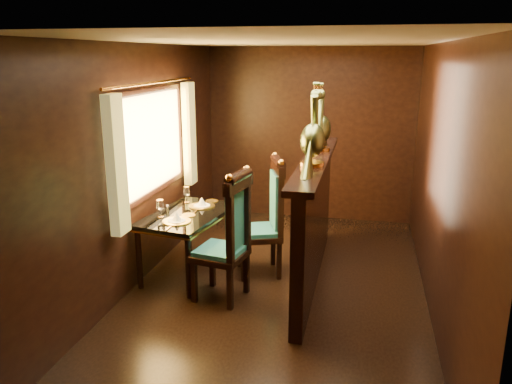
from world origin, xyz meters
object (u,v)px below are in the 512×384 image
Objects in this scene: chair_right at (270,213)px; peacock_right at (321,117)px; chair_left at (231,234)px; dining_table at (187,219)px; peacock_left at (313,125)px.

peacock_right is (0.50, 0.31, 1.03)m from chair_right.
chair_left is at bearing -125.43° from peacock_right.
chair_left is 1.00× the size of chair_right.
dining_table is at bearing 173.47° from chair_right.
chair_left is at bearing -161.93° from peacock_left.
peacock_right is (0.00, 0.79, -0.01)m from peacock_left.
peacock_right reaches higher than chair_left.
peacock_right is (0.74, 1.03, 1.03)m from chair_left.
chair_left reaches higher than dining_table.
peacock_left is at bearing -2.04° from dining_table.
chair_left is 1.64m from peacock_right.
peacock_left is at bearing 28.00° from chair_left.
peacock_left is (0.74, 0.24, 1.04)m from chair_left.
dining_table is at bearing 151.49° from chair_left.
chair_left is (0.64, -0.51, 0.07)m from dining_table.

